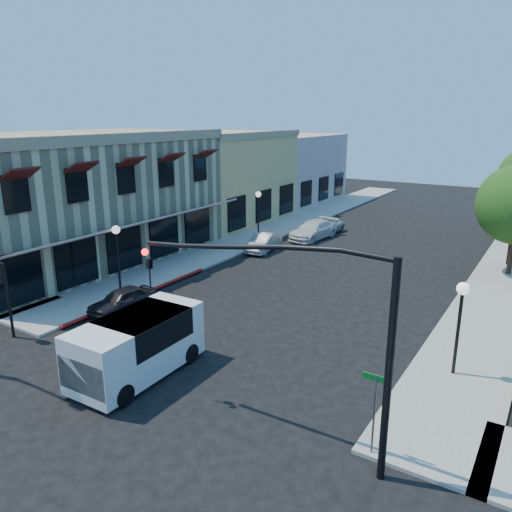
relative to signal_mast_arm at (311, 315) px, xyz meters
The scene contains 17 objects.
ground 7.30m from the signal_mast_arm, 165.68° to the right, with size 120.00×120.00×0.00m, color black.
sidewalk_left 29.67m from the signal_mast_arm, 119.80° to the left, with size 3.50×50.00×0.12m, color gray.
curb_red_strip 14.89m from the signal_mast_arm, 152.98° to the left, with size 0.25×10.00×0.06m, color maroon.
corner_brick_building 23.33m from the signal_mast_arm, 155.96° to the left, with size 11.77×18.20×8.10m.
yellow_stucco_building 32.51m from the signal_mast_arm, 131.07° to the left, with size 10.00×12.00×7.60m, color tan.
pink_stucco_building 42.30m from the signal_mast_arm, 120.33° to the left, with size 10.00×12.00×7.00m, color #D2A39E.
signal_mast_arm is the anchor object (origin of this frame).
secondary_signal 13.97m from the signal_mast_arm, behind, with size 0.28×0.42×3.32m.
street_name_sign 2.98m from the signal_mast_arm, 23.20° to the left, with size 0.80×0.06×2.50m.
lamppost_left_near 15.82m from the signal_mast_arm, 155.63° to the left, with size 0.44×0.44×3.57m.
lamppost_left_far 25.07m from the signal_mast_arm, 125.00° to the left, with size 0.44×0.44×3.57m.
lamppost_right_near 7.15m from the signal_mast_arm, 67.88° to the left, with size 0.44×0.44×3.57m.
white_van 7.58m from the signal_mast_arm, behind, with size 2.30×5.07×2.23m.
parked_car_a 13.34m from the signal_mast_arm, 159.51° to the left, with size 1.38×3.42×1.17m, color black.
parked_car_b 21.54m from the signal_mast_arm, 124.56° to the left, with size 1.31×3.76×1.24m, color #AEB0B3.
parked_car_c 25.08m from the signal_mast_arm, 115.39° to the left, with size 1.91×4.71×1.37m, color silver.
parked_car_d 26.96m from the signal_mast_arm, 113.50° to the left, with size 1.81×3.92×1.09m, color #ACAFB2.
Camera 1 is at (11.06, -9.48, 9.14)m, focal length 35.00 mm.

